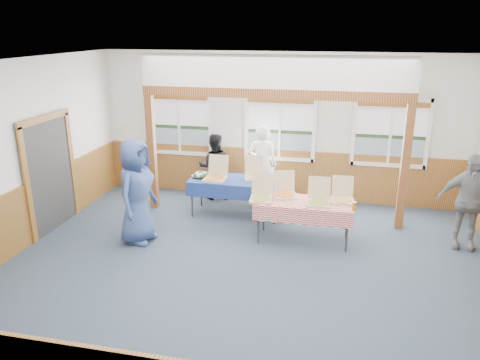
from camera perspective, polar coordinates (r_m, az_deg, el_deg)
name	(u,v)px	position (r m, az deg, el deg)	size (l,w,h in m)	color
floor	(248,271)	(7.55, 0.92, -11.03)	(8.00, 8.00, 0.00)	#252D3D
ceiling	(249,64)	(6.61, 1.07, 13.96)	(8.00, 8.00, 0.00)	white
wall_back	(280,127)	(10.26, 4.92, 6.42)	(8.00, 8.00, 0.00)	silver
wall_front	(159,307)	(3.85, -9.84, -15.01)	(8.00, 8.00, 0.00)	silver
wall_left	(11,159)	(8.62, -26.09, 2.29)	(8.00, 8.00, 0.00)	silver
wainscot_back	(279,174)	(10.50, 4.75, 0.77)	(7.98, 0.05, 1.10)	brown
wainscot_left	(22,218)	(8.91, -25.03, -4.21)	(0.05, 6.98, 1.10)	brown
cased_opening	(50,175)	(9.43, -22.15, 0.58)	(0.06, 1.30, 2.10)	#2D2D2D
window_left	(179,120)	(10.74, -7.44, 7.29)	(1.56, 0.10, 1.46)	white
window_mid	(280,124)	(10.20, 4.90, 6.80)	(1.56, 0.10, 1.46)	white
window_right	(391,129)	(10.17, 17.92, 5.94)	(1.56, 0.10, 1.46)	white
post_left	(152,153)	(9.87, -10.68, 3.30)	(0.15, 0.15, 2.40)	#522912
post_right	(405,168)	(9.18, 19.45, 1.43)	(0.15, 0.15, 2.40)	#522912
cross_beam	(273,94)	(8.93, 4.02, 10.47)	(5.15, 0.18, 0.18)	#522912
table_left	(236,182)	(9.43, -0.49, -0.24)	(2.02, 1.44, 0.76)	#2D2D2D
table_right	(304,205)	(8.34, 7.82, -2.98)	(1.74, 0.83, 0.76)	#2D2D2D
pizza_box_a	(216,176)	(9.39, -3.00, 0.45)	(0.44, 0.52, 0.45)	tan
pizza_box_b	(254,175)	(9.48, 1.74, 0.62)	(0.48, 0.54, 0.42)	tan
pizza_box_c	(261,197)	(8.29, 2.61, -2.02)	(0.41, 0.49, 0.42)	tan
pizza_box_d	(285,193)	(8.51, 5.55, -1.55)	(0.50, 0.56, 0.42)	tan
pizza_box_e	(318,200)	(8.21, 9.54, -2.47)	(0.40, 0.49, 0.43)	tan
pizza_box_f	(342,198)	(8.42, 12.35, -2.15)	(0.38, 0.46, 0.41)	tan
veggie_tray	(200,175)	(9.60, -4.86, 0.56)	(0.37, 0.37, 0.09)	black
drink_glass	(354,206)	(8.05, 13.75, -3.12)	(0.07, 0.07, 0.15)	#9F671A
woman_white	(262,165)	(10.00, 2.72, 1.83)	(0.63, 0.42, 1.74)	white
woman_black	(214,167)	(10.36, -3.16, 1.65)	(0.72, 0.56, 1.48)	black
man_blue	(137,192)	(8.38, -12.50, -1.39)	(0.92, 0.60, 1.88)	#32477D
person_grey	(468,202)	(8.89, 26.03, -2.38)	(0.99, 0.41, 1.69)	slate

